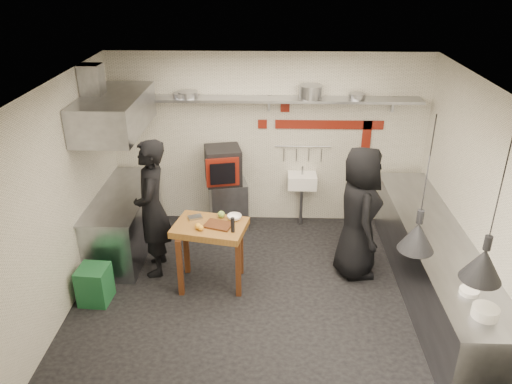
{
  "coord_description": "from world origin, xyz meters",
  "views": [
    {
      "loc": [
        0.03,
        -5.47,
        4.09
      ],
      "look_at": [
        -0.15,
        0.3,
        1.34
      ],
      "focal_mm": 35.0,
      "sensor_mm": 36.0,
      "label": 1
    }
  ],
  "objects_px": {
    "green_bin": "(95,285)",
    "prep_table": "(211,255)",
    "oven_stand": "(228,204)",
    "combi_oven": "(223,165)",
    "chef_left": "(152,209)",
    "chef_right": "(359,213)"
  },
  "relations": [
    {
      "from": "green_bin",
      "to": "prep_table",
      "type": "xyz_separation_m",
      "value": [
        1.47,
        0.43,
        0.21
      ]
    },
    {
      "from": "oven_stand",
      "to": "chef_right",
      "type": "xyz_separation_m",
      "value": [
        1.89,
        -1.29,
        0.54
      ]
    },
    {
      "from": "combi_oven",
      "to": "green_bin",
      "type": "xyz_separation_m",
      "value": [
        -1.5,
        -2.04,
        -0.84
      ]
    },
    {
      "from": "combi_oven",
      "to": "prep_table",
      "type": "distance_m",
      "value": 1.73
    },
    {
      "from": "green_bin",
      "to": "chef_left",
      "type": "distance_m",
      "value": 1.22
    },
    {
      "from": "oven_stand",
      "to": "combi_oven",
      "type": "height_order",
      "value": "combi_oven"
    },
    {
      "from": "green_bin",
      "to": "chef_right",
      "type": "relative_size",
      "value": 0.27
    },
    {
      "from": "green_bin",
      "to": "prep_table",
      "type": "height_order",
      "value": "prep_table"
    },
    {
      "from": "chef_right",
      "to": "oven_stand",
      "type": "bearing_deg",
      "value": 51.09
    },
    {
      "from": "prep_table",
      "to": "chef_right",
      "type": "xyz_separation_m",
      "value": [
        1.98,
        0.35,
        0.48
      ]
    },
    {
      "from": "combi_oven",
      "to": "chef_left",
      "type": "height_order",
      "value": "chef_left"
    },
    {
      "from": "combi_oven",
      "to": "chef_right",
      "type": "distance_m",
      "value": 2.33
    },
    {
      "from": "oven_stand",
      "to": "chef_left",
      "type": "distance_m",
      "value": 1.71
    },
    {
      "from": "oven_stand",
      "to": "green_bin",
      "type": "bearing_deg",
      "value": -139.46
    },
    {
      "from": "oven_stand",
      "to": "combi_oven",
      "type": "bearing_deg",
      "value": -174.52
    },
    {
      "from": "chef_left",
      "to": "combi_oven",
      "type": "bearing_deg",
      "value": 140.09
    },
    {
      "from": "prep_table",
      "to": "chef_left",
      "type": "height_order",
      "value": "chef_left"
    },
    {
      "from": "green_bin",
      "to": "prep_table",
      "type": "relative_size",
      "value": 0.54
    },
    {
      "from": "prep_table",
      "to": "chef_right",
      "type": "bearing_deg",
      "value": 21.33
    },
    {
      "from": "combi_oven",
      "to": "prep_table",
      "type": "relative_size",
      "value": 0.63
    },
    {
      "from": "oven_stand",
      "to": "chef_left",
      "type": "xyz_separation_m",
      "value": [
        -0.91,
        -1.33,
        0.58
      ]
    },
    {
      "from": "combi_oven",
      "to": "chef_right",
      "type": "relative_size",
      "value": 0.31
    }
  ]
}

